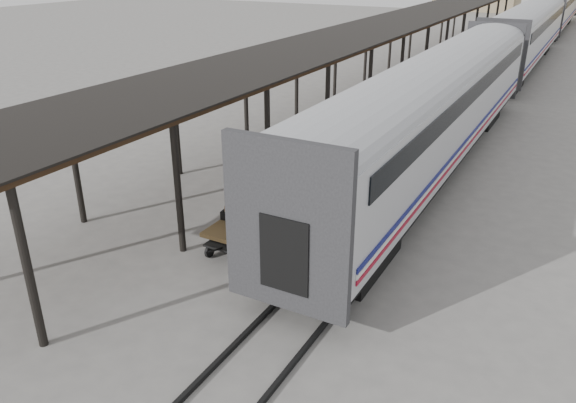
% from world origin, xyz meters
% --- Properties ---
extents(ground, '(160.00, 160.00, 0.00)m').
position_xyz_m(ground, '(0.00, 0.00, 0.00)').
color(ground, slate).
rests_on(ground, ground).
extents(train, '(3.45, 76.01, 4.01)m').
position_xyz_m(train, '(3.19, 33.79, 2.69)').
color(train, silver).
rests_on(train, ground).
extents(canopy, '(4.90, 64.30, 4.15)m').
position_xyz_m(canopy, '(-3.40, 24.00, 4.00)').
color(canopy, '#422B19').
rests_on(canopy, ground).
extents(rails, '(1.54, 150.00, 0.12)m').
position_xyz_m(rails, '(3.20, 34.00, 0.06)').
color(rails, black).
rests_on(rails, ground).
extents(baggage_cart, '(1.26, 2.41, 0.86)m').
position_xyz_m(baggage_cart, '(0.09, -1.00, 0.65)').
color(baggage_cart, brown).
rests_on(baggage_cart, ground).
extents(suitcase_stack, '(1.26, 1.12, 0.59)m').
position_xyz_m(suitcase_stack, '(-0.03, -0.66, 1.07)').
color(suitcase_stack, '#323234').
rests_on(suitcase_stack, baggage_cart).
extents(luggage_tug, '(0.89, 1.39, 1.19)m').
position_xyz_m(luggage_tug, '(-1.40, 15.59, 0.55)').
color(luggage_tug, maroon).
rests_on(luggage_tug, ground).
extents(porter, '(0.68, 0.82, 1.94)m').
position_xyz_m(porter, '(0.34, -1.65, 1.83)').
color(porter, navy).
rests_on(porter, baggage_cart).
extents(pedestrian, '(1.11, 0.70, 1.77)m').
position_xyz_m(pedestrian, '(-2.44, 10.96, 0.88)').
color(pedestrian, black).
rests_on(pedestrian, ground).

